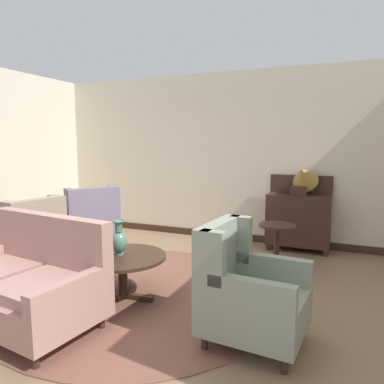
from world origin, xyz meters
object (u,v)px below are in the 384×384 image
at_px(armchair_foreground_right, 27,243).
at_px(side_table, 277,244).
at_px(armchair_far_left, 246,292).
at_px(gramophone, 303,177).
at_px(settee, 25,283).
at_px(sideboard, 298,219).
at_px(coffee_table, 123,263).
at_px(porcelain_vase, 119,240).
at_px(armchair_back_corner, 90,228).

height_order(armchair_foreground_right, side_table, armchair_foreground_right).
height_order(armchair_far_left, gramophone, gramophone).
height_order(settee, sideboard, sideboard).
bearing_deg(armchair_foreground_right, coffee_table, 96.61).
distance_m(side_table, gramophone, 1.37).
bearing_deg(porcelain_vase, gramophone, 56.83).
bearing_deg(settee, armchair_back_corner, 118.82).
xyz_separation_m(coffee_table, armchair_far_left, (1.47, -0.32, 0.03)).
height_order(settee, armchair_far_left, armchair_far_left).
bearing_deg(armchair_back_corner, gramophone, 152.10).
bearing_deg(side_table, armchair_foreground_right, -155.61).
height_order(coffee_table, armchair_far_left, armchair_far_left).
bearing_deg(armchair_foreground_right, porcelain_vase, 97.00).
distance_m(armchair_foreground_right, sideboard, 4.00).
bearing_deg(coffee_table, gramophone, 57.76).
xyz_separation_m(coffee_table, side_table, (1.42, 1.45, -0.02)).
bearing_deg(coffee_table, armchair_back_corner, 140.66).
height_order(armchair_back_corner, gramophone, gramophone).
xyz_separation_m(armchair_foreground_right, armchair_back_corner, (0.27, 0.94, 0.02)).
xyz_separation_m(armchair_foreground_right, sideboard, (3.09, 2.54, 0.09)).
bearing_deg(porcelain_vase, armchair_foreground_right, 176.45).
height_order(coffee_table, armchair_foreground_right, armchair_foreground_right).
distance_m(coffee_table, armchair_foreground_right, 1.54).
distance_m(armchair_far_left, sideboard, 2.97).
bearing_deg(side_table, armchair_far_left, -88.35).
height_order(settee, gramophone, gramophone).
bearing_deg(gramophone, armchair_far_left, -92.63).
bearing_deg(coffee_table, settee, -122.52).
bearing_deg(settee, coffee_table, 64.82).
height_order(armchair_foreground_right, gramophone, gramophone).
bearing_deg(armchair_back_corner, sideboard, 154.04).
relative_size(settee, armchair_back_corner, 1.53).
relative_size(porcelain_vase, settee, 0.23).
bearing_deg(armchair_back_corner, armchair_far_left, 98.09).
height_order(settee, armchair_back_corner, armchair_back_corner).
relative_size(porcelain_vase, sideboard, 0.32).
bearing_deg(porcelain_vase, side_table, 44.25).
bearing_deg(sideboard, side_table, -96.23).
relative_size(coffee_table, armchair_back_corner, 0.88).
relative_size(coffee_table, porcelain_vase, 2.48).
bearing_deg(armchair_foreground_right, gramophone, 138.39).
height_order(armchair_back_corner, sideboard, sideboard).
distance_m(armchair_foreground_right, gramophone, 4.05).
distance_m(coffee_table, armchair_far_left, 1.51).
distance_m(armchair_foreground_right, armchair_back_corner, 0.97).
xyz_separation_m(porcelain_vase, armchair_far_left, (1.52, -0.33, -0.21)).
xyz_separation_m(armchair_far_left, side_table, (-0.05, 1.77, -0.05)).
bearing_deg(settee, side_table, 56.76).
distance_m(settee, sideboard, 4.06).
xyz_separation_m(coffee_table, armchair_back_corner, (-1.27, 1.04, 0.05)).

